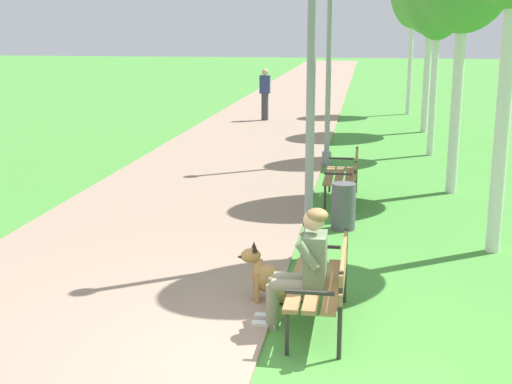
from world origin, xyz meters
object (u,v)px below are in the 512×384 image
object	(u,v)px
lamp_post_mid	(329,53)
person_seated_on_near_bench	(304,263)
dog_shepherd	(272,281)
litter_bin	(343,206)
park_bench_mid	(345,173)
pedestrian_distant	(265,95)
park_bench_near	(325,279)
lamp_post_near	(311,86)

from	to	relation	value
lamp_post_mid	person_seated_on_near_bench	bearing A→B (deg)	-88.22
dog_shepherd	litter_bin	size ratio (longest dim) A/B	1.17
park_bench_mid	pedestrian_distant	bearing A→B (deg)	105.79
person_seated_on_near_bench	pedestrian_distant	bearing A→B (deg)	99.64
person_seated_on_near_bench	pedestrian_distant	world-z (taller)	pedestrian_distant
person_seated_on_near_bench	litter_bin	size ratio (longest dim) A/B	1.79
park_bench_mid	dog_shepherd	distance (m)	4.78
park_bench_near	park_bench_mid	size ratio (longest dim) A/B	1.00
park_bench_near	pedestrian_distant	xyz separation A→B (m)	(-2.82, 15.34, 0.33)
park_bench_mid	person_seated_on_near_bench	size ratio (longest dim) A/B	1.20
lamp_post_mid	pedestrian_distant	size ratio (longest dim) A/B	2.82
person_seated_on_near_bench	lamp_post_near	distance (m)	2.63
litter_bin	pedestrian_distant	world-z (taller)	pedestrian_distant
park_bench_mid	litter_bin	distance (m)	1.70
lamp_post_near	litter_bin	size ratio (longest dim) A/B	6.22
person_seated_on_near_bench	litter_bin	bearing A→B (deg)	85.75
park_bench_near	lamp_post_mid	distance (m)	8.66
park_bench_near	litter_bin	world-z (taller)	park_bench_near
lamp_post_mid	park_bench_near	bearing A→B (deg)	-86.81
pedestrian_distant	dog_shepherd	bearing A→B (deg)	-81.48
park_bench_near	dog_shepherd	distance (m)	0.84
litter_bin	pedestrian_distant	distance (m)	12.12
litter_bin	dog_shepherd	bearing A→B (deg)	-102.30
park_bench_mid	pedestrian_distant	distance (m)	10.47
lamp_post_near	litter_bin	xyz separation A→B (m)	(0.40, 1.52, -1.90)
park_bench_mid	pedestrian_distant	world-z (taller)	pedestrian_distant
lamp_post_mid	pedestrian_distant	distance (m)	7.46
dog_shepherd	pedestrian_distant	world-z (taller)	pedestrian_distant
park_bench_mid	lamp_post_mid	bearing A→B (deg)	98.95
dog_shepherd	lamp_post_near	size ratio (longest dim) A/B	0.19
lamp_post_near	litter_bin	bearing A→B (deg)	75.29
dog_shepherd	lamp_post_near	bearing A→B (deg)	80.15
lamp_post_near	lamp_post_mid	xyz separation A→B (m)	(-0.13, 6.38, 0.15)
park_bench_mid	dog_shepherd	world-z (taller)	park_bench_mid
lamp_post_mid	pedestrian_distant	world-z (taller)	lamp_post_mid
lamp_post_near	lamp_post_mid	bearing A→B (deg)	91.21
park_bench_mid	lamp_post_near	distance (m)	3.67
person_seated_on_near_bench	litter_bin	distance (m)	3.64
person_seated_on_near_bench	dog_shepherd	xyz separation A→B (m)	(-0.39, 0.58, -0.42)
park_bench_near	person_seated_on_near_bench	bearing A→B (deg)	-168.68
dog_shepherd	lamp_post_near	world-z (taller)	lamp_post_near
litter_bin	pedestrian_distant	bearing A→B (deg)	103.76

